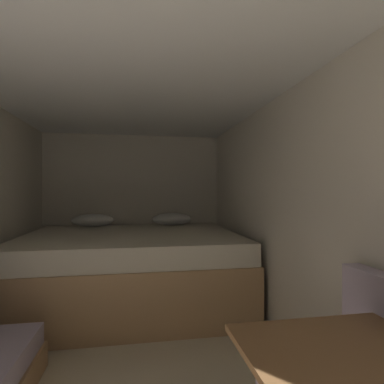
{
  "coord_description": "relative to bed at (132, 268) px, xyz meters",
  "views": [
    {
      "loc": [
        0.06,
        -0.6,
        1.29
      ],
      "look_at": [
        0.58,
        2.35,
        1.27
      ],
      "focal_mm": 28.88,
      "sensor_mm": 36.0,
      "label": 1
    }
  ],
  "objects": [
    {
      "name": "ground_plane",
      "position": [
        0.0,
        -1.36,
        -0.41
      ],
      "size": [
        6.68,
        6.68,
        0.0
      ],
      "primitive_type": "plane",
      "color": "beige"
    },
    {
      "name": "wall_back",
      "position": [
        0.0,
        1.01,
        0.64
      ],
      "size": [
        2.59,
        0.05,
        2.09
      ],
      "primitive_type": "cube",
      "color": "beige",
      "rests_on": "ground"
    },
    {
      "name": "wall_right",
      "position": [
        1.27,
        -1.36,
        0.64
      ],
      "size": [
        0.05,
        4.68,
        2.09
      ],
      "primitive_type": "cube",
      "color": "beige",
      "rests_on": "ground"
    },
    {
      "name": "ceiling_slab",
      "position": [
        0.0,
        -1.36,
        1.71
      ],
      "size": [
        2.59,
        4.68,
        0.05
      ],
      "primitive_type": "cube",
      "color": "white",
      "rests_on": "wall_left"
    },
    {
      "name": "bed",
      "position": [
        0.0,
        0.0,
        0.0
      ],
      "size": [
        2.37,
        1.89,
        0.97
      ],
      "color": "tan",
      "rests_on": "ground"
    }
  ]
}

